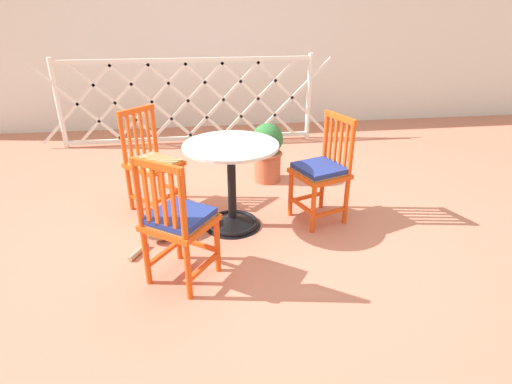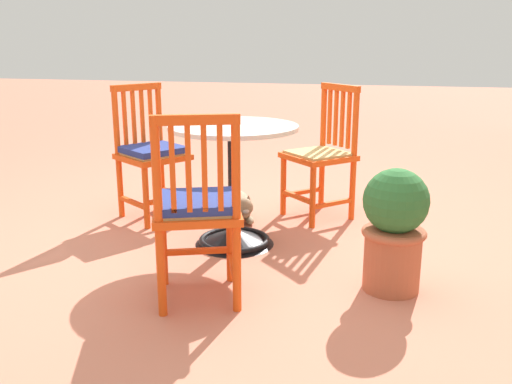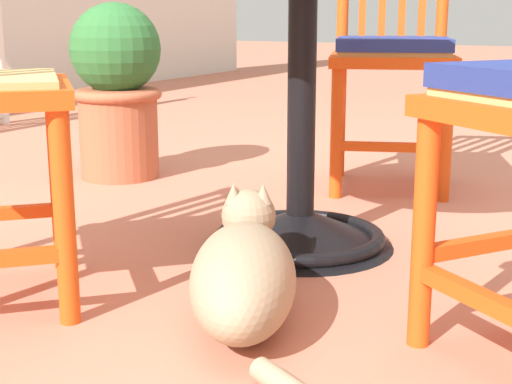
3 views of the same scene
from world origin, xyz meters
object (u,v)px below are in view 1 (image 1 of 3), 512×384
object	(u,v)px
orange_chair_by_planter	(322,171)
cafe_table	(232,195)
terracotta_planter	(267,151)
orange_chair_facing_out	(152,163)
tabby_cat	(175,225)
orange_chair_near_fence	(178,222)

from	to	relation	value
orange_chair_by_planter	cafe_table	bearing A→B (deg)	-178.17
terracotta_planter	orange_chair_by_planter	bearing A→B (deg)	-70.82
orange_chair_facing_out	tabby_cat	bearing A→B (deg)	-70.55
cafe_table	terracotta_planter	distance (m)	1.03
orange_chair_near_fence	orange_chair_facing_out	xyz separation A→B (m)	(-0.27, 1.14, -0.01)
orange_chair_near_fence	orange_chair_facing_out	distance (m)	1.17
orange_chair_by_planter	orange_chair_facing_out	size ratio (longest dim) A/B	1.00
terracotta_planter	orange_chair_facing_out	bearing A→B (deg)	-156.69
orange_chair_by_planter	tabby_cat	world-z (taller)	orange_chair_by_planter
cafe_table	orange_chair_facing_out	world-z (taller)	orange_chair_facing_out
orange_chair_near_fence	tabby_cat	distance (m)	0.69
orange_chair_near_fence	tabby_cat	bearing A→B (deg)	96.92
orange_chair_facing_out	cafe_table	bearing A→B (deg)	-33.49
terracotta_planter	orange_chair_near_fence	bearing A→B (deg)	-117.81
orange_chair_by_planter	terracotta_planter	world-z (taller)	orange_chair_by_planter
orange_chair_near_fence	orange_chair_by_planter	size ratio (longest dim) A/B	1.00
tabby_cat	terracotta_planter	distance (m)	1.41
tabby_cat	cafe_table	bearing A→B (deg)	12.40
tabby_cat	orange_chair_facing_out	bearing A→B (deg)	109.45
orange_chair_facing_out	orange_chair_by_planter	bearing A→B (deg)	-16.34
tabby_cat	terracotta_planter	bearing A→B (deg)	48.13
tabby_cat	orange_chair_by_planter	bearing A→B (deg)	5.96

